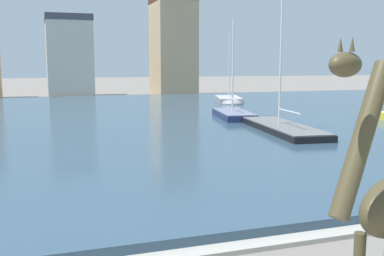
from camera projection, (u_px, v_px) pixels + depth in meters
name	position (u px, v px, depth m)	size (l,w,h in m)	color
harbor_water	(107.00, 119.00, 32.91)	(86.01, 47.89, 0.36)	#334C60
quay_edge_coping	(256.00, 245.00, 10.22)	(86.01, 0.50, 0.12)	#ADA89E
sailboat_grey	(229.00, 101.00, 45.59)	(3.94, 6.95, 7.51)	#939399
sailboat_navy	(232.00, 116.00, 32.86)	(3.15, 6.65, 7.33)	navy
sailboat_black	(277.00, 129.00, 26.53)	(3.36, 9.71, 8.03)	black
townhouse_wide_warehouse	(69.00, 57.00, 57.93)	(5.72, 6.72, 10.37)	beige
townhouse_narrow_midrow	(173.00, 46.00, 60.48)	(5.26, 6.52, 13.17)	tan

